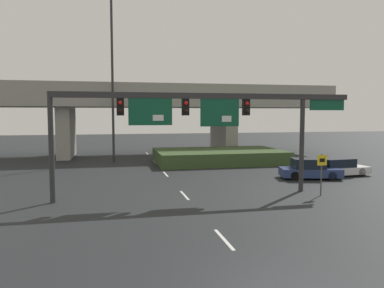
# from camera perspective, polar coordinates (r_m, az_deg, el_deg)

# --- Properties ---
(lane_markings) EXTENTS (0.14, 41.58, 0.01)m
(lane_markings) POSITION_cam_1_polar(r_m,az_deg,el_deg) (25.77, -2.81, -5.97)
(lane_markings) COLOR silver
(lane_markings) RESTS_ON ground
(signal_gantry) EXTENTS (17.48, 0.44, 5.91)m
(signal_gantry) POSITION_cam_1_polar(r_m,az_deg,el_deg) (21.35, 1.44, 4.91)
(signal_gantry) COLOR #2D2D30
(signal_gantry) RESTS_ON ground
(speed_limit_sign) EXTENTS (0.60, 0.11, 2.43)m
(speed_limit_sign) POSITION_cam_1_polar(r_m,az_deg,el_deg) (22.86, 19.14, -3.56)
(speed_limit_sign) COLOR #4C4C4C
(speed_limit_sign) RESTS_ON ground
(highway_light_pole_near) EXTENTS (0.70, 0.36, 18.24)m
(highway_light_pole_near) POSITION_cam_1_polar(r_m,az_deg,el_deg) (38.21, -12.06, 11.68)
(highway_light_pole_near) COLOR #2D2D30
(highway_light_pole_near) RESTS_ON ground
(overpass_bridge) EXTENTS (42.17, 8.46, 7.94)m
(overpass_bridge) POSITION_cam_1_polar(r_m,az_deg,el_deg) (43.05, -6.71, 5.93)
(overpass_bridge) COLOR gray
(overpass_bridge) RESTS_ON ground
(grass_embankment) EXTENTS (12.08, 7.45, 1.24)m
(grass_embankment) POSITION_cam_1_polar(r_m,az_deg,el_deg) (36.45, 4.08, -1.88)
(grass_embankment) COLOR #384C28
(grass_embankment) RESTS_ON ground
(parked_sedan_near_right) EXTENTS (4.59, 2.76, 1.47)m
(parked_sedan_near_right) POSITION_cam_1_polar(r_m,az_deg,el_deg) (28.77, 17.47, -3.70)
(parked_sedan_near_right) COLOR navy
(parked_sedan_near_right) RESTS_ON ground
(parked_sedan_mid_right) EXTENTS (4.77, 2.19, 1.35)m
(parked_sedan_mid_right) POSITION_cam_1_polar(r_m,az_deg,el_deg) (30.75, 21.32, -3.37)
(parked_sedan_mid_right) COLOR silver
(parked_sedan_mid_right) RESTS_ON ground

